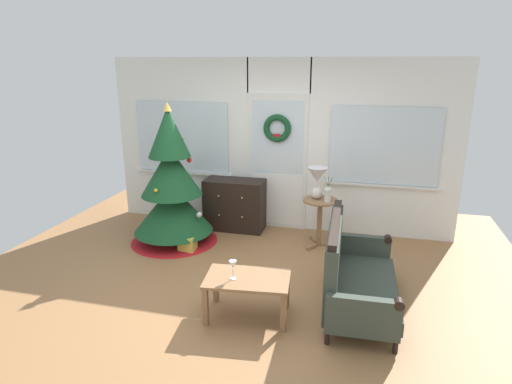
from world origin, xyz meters
TOP-DOWN VIEW (x-y plane):
  - ground_plane at (0.00, 0.00)m, footprint 6.76×6.76m
  - back_wall_with_door at (0.00, 2.08)m, footprint 5.20×0.19m
  - christmas_tree at (-1.31, 1.11)m, footprint 1.24×1.24m
  - dresser_cabinet at (-0.60, 1.79)m, footprint 0.90×0.45m
  - settee_sofa at (1.23, -0.05)m, footprint 0.76×1.56m
  - side_table at (0.73, 1.47)m, footprint 0.50×0.48m
  - table_lamp at (0.67, 1.51)m, footprint 0.28×0.28m
  - flower_vase at (0.83, 1.41)m, footprint 0.11×0.10m
  - coffee_table at (0.23, -0.50)m, footprint 0.89×0.61m
  - wine_glass at (0.10, -0.56)m, footprint 0.08×0.08m
  - gift_box at (-0.99, 0.83)m, footprint 0.21×0.19m

SIDE VIEW (x-z plane):
  - ground_plane at x=0.00m, z-range 0.00..0.00m
  - gift_box at x=-0.99m, z-range 0.00..0.21m
  - coffee_table at x=0.23m, z-range 0.15..0.58m
  - settee_sofa at x=1.23m, z-range -0.10..0.86m
  - dresser_cabinet at x=-0.60m, z-range 0.00..0.78m
  - side_table at x=0.73m, z-range 0.14..0.82m
  - wine_glass at x=0.10m, z-range 0.47..0.67m
  - christmas_tree at x=-1.31m, z-range -0.23..1.74m
  - flower_vase at x=0.83m, z-range 0.61..0.96m
  - table_lamp at x=0.67m, z-range 0.74..1.18m
  - back_wall_with_door at x=0.00m, z-range 0.01..2.56m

